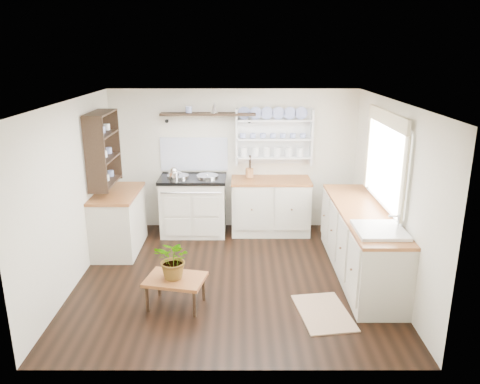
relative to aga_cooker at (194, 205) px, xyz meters
name	(u,v)px	position (x,y,z in m)	size (l,w,h in m)	color
floor	(232,276)	(0.65, -1.57, -0.48)	(4.00, 3.80, 0.01)	black
wall_back	(234,160)	(0.65, 0.33, 0.67)	(4.00, 0.02, 2.30)	beige
wall_right	(390,194)	(2.65, -1.57, 0.67)	(0.02, 3.80, 2.30)	beige
wall_left	(73,194)	(-1.35, -1.57, 0.67)	(0.02, 3.80, 2.30)	beige
ceiling	(231,102)	(0.65, -1.57, 1.82)	(4.00, 3.80, 0.01)	white
window	(386,159)	(2.60, -1.42, 1.08)	(0.08, 1.55, 1.22)	white
aga_cooker	(194,205)	(0.00, 0.00, 0.00)	(1.06, 0.74, 0.98)	beige
back_cabinets	(270,205)	(1.25, 0.03, -0.02)	(1.27, 0.63, 0.90)	beige
right_cabinets	(361,242)	(2.35, -1.47, -0.02)	(0.62, 2.43, 0.90)	beige
belfast_sink	(379,240)	(2.35, -2.22, 0.32)	(0.55, 0.60, 0.45)	white
left_cabinets	(119,220)	(-1.05, -0.67, -0.02)	(0.62, 1.13, 0.90)	beige
plate_rack	(274,136)	(1.30, 0.29, 1.07)	(1.20, 0.22, 0.90)	white
high_shelf	(208,115)	(0.25, 0.21, 1.43)	(1.50, 0.29, 0.16)	black
left_shelving	(103,148)	(-1.19, -0.67, 1.07)	(0.28, 0.80, 1.05)	black
kettle	(174,174)	(-0.28, -0.12, 0.55)	(0.17, 0.17, 0.20)	silver
utensil_crock	(249,173)	(0.91, 0.11, 0.50)	(0.13, 0.13, 0.15)	#A76D3D
center_table	(175,281)	(0.00, -2.31, -0.17)	(0.75, 0.60, 0.36)	brown
potted_plant	(174,259)	(0.00, -2.31, 0.12)	(0.43, 0.37, 0.48)	#3F7233
floor_rug	(324,313)	(1.71, -2.48, -0.47)	(0.55, 0.85, 0.02)	#A1775D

